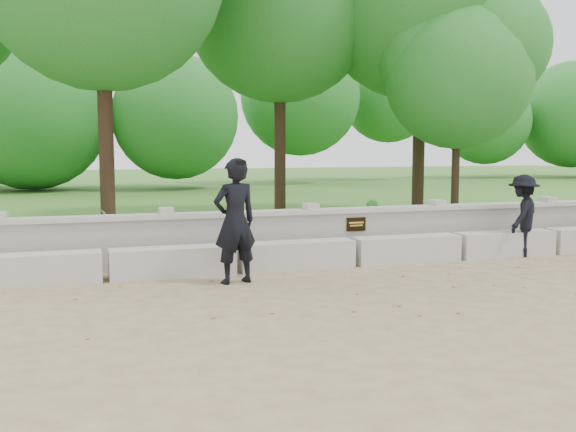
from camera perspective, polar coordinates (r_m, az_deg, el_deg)
name	(u,v)px	position (r m, az deg, el deg)	size (l,w,h in m)	color
ground	(408,289)	(9.17, 10.62, -6.38)	(80.00, 80.00, 0.00)	tan
lawn	(211,201)	(22.35, -6.82, 1.31)	(40.00, 22.00, 0.25)	#25591F
concrete_bench	(353,252)	(10.80, 5.81, -3.21)	(11.90, 0.45, 0.45)	beige
parapet_wall	(337,233)	(11.41, 4.41, -1.49)	(12.50, 0.35, 0.90)	#B8B5AD
man_main	(235,221)	(9.29, -4.74, -0.45)	(0.75, 0.68, 1.82)	black
visitor_mid	(523,216)	(12.35, 20.15, 0.04)	(1.10, 1.02, 1.49)	black
tree_near_right	(458,64)	(15.59, 14.91, 12.96)	(3.41, 3.41, 5.35)	#382619
shrub_a	(108,230)	(11.24, -15.73, -1.18)	(0.36, 0.24, 0.68)	#327327
shrub_b	(371,215)	(13.51, 7.39, 0.09)	(0.35, 0.28, 0.63)	#327327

